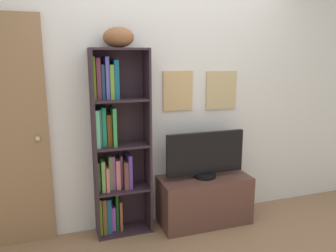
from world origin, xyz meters
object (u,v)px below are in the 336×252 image
(football, at_px, (118,37))
(television, at_px, (205,155))
(door, at_px, (0,136))
(bookshelf, at_px, (115,148))
(tv_stand, at_px, (204,200))

(football, xyz_separation_m, television, (0.82, -0.08, -1.12))
(television, height_order, door, door)
(bookshelf, height_order, television, bookshelf)
(door, bearing_deg, tv_stand, -5.79)
(football, distance_m, television, 1.39)
(football, height_order, tv_stand, football)
(football, bearing_deg, bookshelf, 152.69)
(tv_stand, height_order, television, television)
(bookshelf, bearing_deg, football, -27.31)
(tv_stand, height_order, door, door)
(football, height_order, television, football)
(door, bearing_deg, bookshelf, -4.21)
(bookshelf, height_order, tv_stand, bookshelf)
(bookshelf, distance_m, door, 0.98)
(television, xyz_separation_m, door, (-1.84, 0.19, 0.30))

